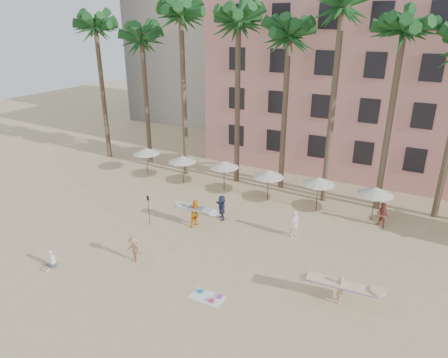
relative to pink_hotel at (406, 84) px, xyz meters
name	(u,v)px	position (x,y,z in m)	size (l,w,h in m)	color
ground	(198,289)	(-7.00, -26.00, -8.00)	(120.00, 120.00, 0.00)	#D1B789
pink_hotel	(406,84)	(0.00, 0.00, 0.00)	(35.00, 14.00, 16.00)	#DA8985
palm_row	(307,28)	(-6.49, -11.00, 4.97)	(44.40, 5.40, 16.30)	brown
umbrella_row	(245,169)	(-10.00, -13.50, -5.67)	(22.50, 2.70, 2.73)	#332B23
beach_towel	(208,297)	(-6.19, -26.31, -7.97)	(1.81, 1.01, 0.14)	white
carrier_yellow	(341,287)	(-0.02, -23.53, -7.07)	(3.57, 1.35, 1.59)	tan
carrier_white	(196,213)	(-10.77, -19.93, -6.97)	(2.80, 1.10, 1.96)	orange
beachgoers	(252,221)	(-6.97, -18.95, -7.10)	(13.59, 12.23, 1.87)	silver
paddle	(148,206)	(-13.83, -21.28, -6.59)	(0.18, 0.04, 2.23)	black
seated_man	(50,262)	(-15.73, -28.20, -7.65)	(0.45, 0.78, 1.01)	#3F3F4C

